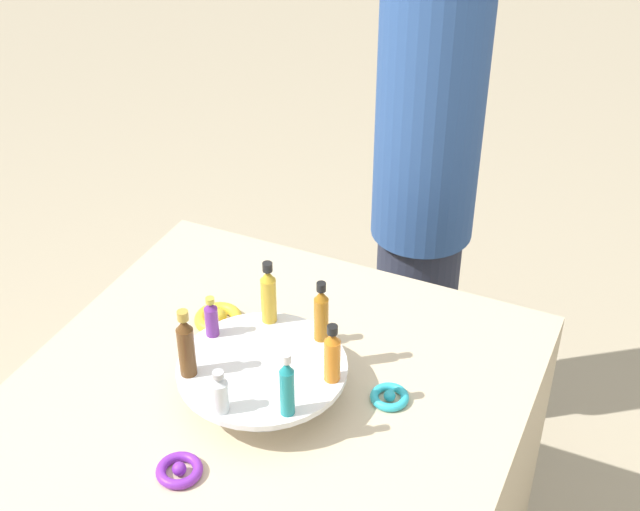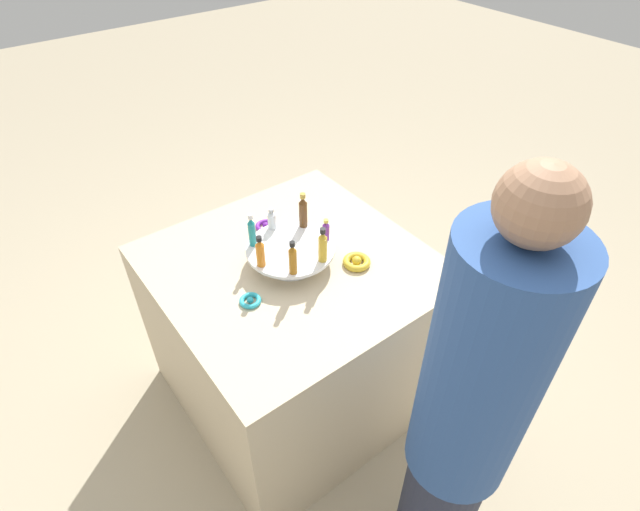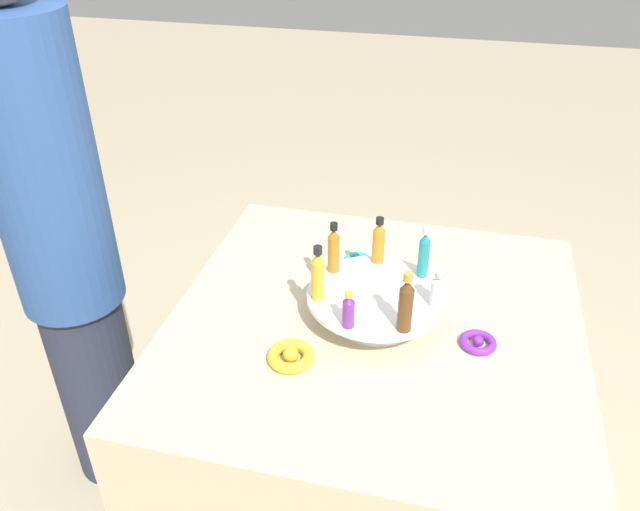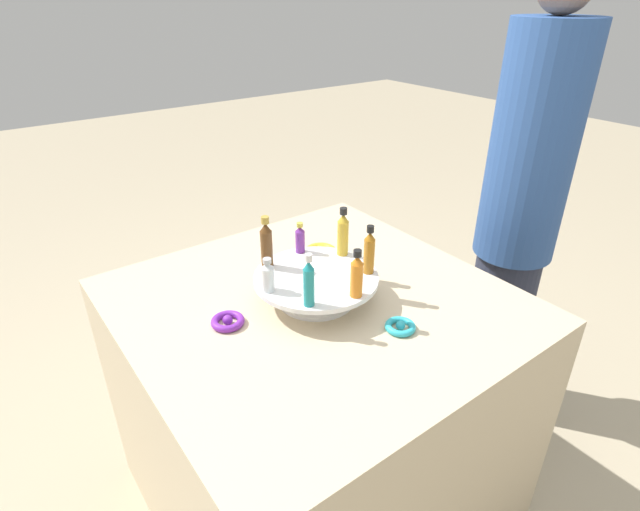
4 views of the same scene
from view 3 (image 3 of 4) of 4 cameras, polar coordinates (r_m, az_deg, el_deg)
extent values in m
cube|color=beige|center=(1.72, 4.43, -15.77)|extent=(0.94, 0.94, 0.76)
cylinder|color=white|center=(1.46, 5.06, -5.65)|extent=(0.20, 0.20, 0.01)
cylinder|color=white|center=(1.44, 5.12, -4.69)|extent=(0.10, 0.10, 0.05)
cylinder|color=white|center=(1.42, 5.18, -3.68)|extent=(0.32, 0.32, 0.01)
cylinder|color=gold|center=(1.37, -0.19, -2.29)|extent=(0.03, 0.03, 0.10)
cone|color=gold|center=(1.34, -0.20, -0.22)|extent=(0.03, 0.03, 0.02)
cylinder|color=black|center=(1.33, -0.20, 0.49)|extent=(0.02, 0.02, 0.02)
cylinder|color=#702D93|center=(1.30, 2.61, -5.37)|extent=(0.03, 0.03, 0.06)
cone|color=#702D93|center=(1.28, 2.65, -4.03)|extent=(0.02, 0.02, 0.01)
cylinder|color=gold|center=(1.27, 2.67, -3.58)|extent=(0.02, 0.02, 0.01)
cylinder|color=brown|center=(1.29, 7.80, -4.94)|extent=(0.03, 0.03, 0.10)
cone|color=brown|center=(1.26, 8.00, -2.70)|extent=(0.03, 0.03, 0.02)
cylinder|color=#B79338|center=(1.24, 8.07, -1.94)|extent=(0.02, 0.02, 0.02)
cylinder|color=silver|center=(1.38, 10.65, -3.43)|extent=(0.03, 0.03, 0.06)
cone|color=silver|center=(1.36, 10.81, -2.15)|extent=(0.03, 0.03, 0.01)
cylinder|color=#B2B2B7|center=(1.35, 10.87, -1.72)|extent=(0.02, 0.02, 0.01)
cylinder|color=teal|center=(1.46, 9.43, -0.28)|extent=(0.03, 0.03, 0.09)
cone|color=teal|center=(1.44, 9.63, 1.63)|extent=(0.02, 0.02, 0.02)
cylinder|color=silver|center=(1.43, 9.70, 2.27)|extent=(0.02, 0.02, 0.02)
cylinder|color=orange|center=(1.50, 5.36, 0.84)|extent=(0.03, 0.03, 0.09)
cone|color=orange|center=(1.48, 5.47, 2.58)|extent=(0.03, 0.03, 0.02)
cylinder|color=black|center=(1.47, 5.50, 3.16)|extent=(0.02, 0.02, 0.02)
cylinder|color=#AD6B19|center=(1.46, 1.24, 0.12)|extent=(0.03, 0.03, 0.09)
cone|color=#AD6B19|center=(1.43, 1.27, 2.03)|extent=(0.03, 0.03, 0.02)
cylinder|color=black|center=(1.42, 1.28, 2.67)|extent=(0.02, 0.02, 0.02)
torus|color=gold|center=(1.34, -2.68, -9.19)|extent=(0.10, 0.10, 0.03)
sphere|color=gold|center=(1.34, -2.69, -9.03)|extent=(0.04, 0.04, 0.04)
torus|color=purple|center=(1.42, 14.25, -7.71)|extent=(0.08, 0.08, 0.02)
sphere|color=purple|center=(1.42, 14.27, -7.60)|extent=(0.02, 0.02, 0.02)
torus|color=#2DB7CC|center=(1.65, 3.47, -0.48)|extent=(0.07, 0.07, 0.02)
sphere|color=#2DB7CC|center=(1.64, 3.48, -0.38)|extent=(0.02, 0.02, 0.02)
cylinder|color=#282D42|center=(2.03, -19.56, -11.06)|extent=(0.23, 0.23, 0.66)
cylinder|color=#2D5193|center=(1.65, -24.00, 7.04)|extent=(0.27, 0.27, 0.75)
camera|label=1|loc=(2.00, 50.26, 30.35)|focal=50.00mm
camera|label=2|loc=(2.30, -26.46, 37.22)|focal=28.00mm
camera|label=4|loc=(2.08, 30.07, 23.53)|focal=28.00mm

